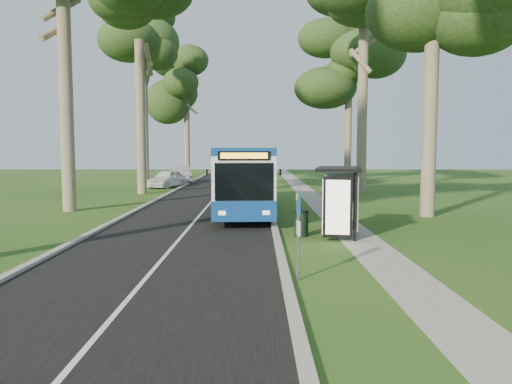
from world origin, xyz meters
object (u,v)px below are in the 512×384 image
(bus_stop_sign, at_px, (298,224))
(bus_shelter, at_px, (344,188))
(car_white, at_px, (167,179))
(car_silver, at_px, (181,174))
(bus, at_px, (240,179))
(litter_bin, at_px, (301,223))

(bus_stop_sign, xyz_separation_m, bus_shelter, (2.20, 6.08, 0.38))
(car_white, distance_m, car_silver, 5.89)
(bus, distance_m, car_white, 17.19)
(litter_bin, height_order, car_silver, car_silver)
(bus_shelter, bearing_deg, car_silver, 119.92)
(car_silver, bearing_deg, car_white, -105.53)
(litter_bin, distance_m, car_silver, 30.40)
(car_white, relative_size, car_silver, 0.91)
(litter_bin, bearing_deg, car_silver, 106.99)
(bus_stop_sign, relative_size, litter_bin, 2.32)
(car_silver, bearing_deg, bus_stop_sign, -89.71)
(litter_bin, xyz_separation_m, car_white, (-9.16, 23.19, 0.25))
(bus_stop_sign, height_order, litter_bin, bus_stop_sign)
(bus_shelter, relative_size, car_silver, 0.67)
(bus_shelter, distance_m, car_white, 25.71)
(bus, xyz_separation_m, car_silver, (-6.37, 21.71, -0.91))
(bus_shelter, xyz_separation_m, car_silver, (-10.43, 29.23, -1.01))
(litter_bin, relative_size, car_white, 0.22)
(bus, xyz_separation_m, car_white, (-6.65, 15.83, -0.96))
(bus, relative_size, bus_shelter, 3.90)
(bus, bearing_deg, litter_bin, -74.41)
(car_silver, bearing_deg, litter_bin, -85.86)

